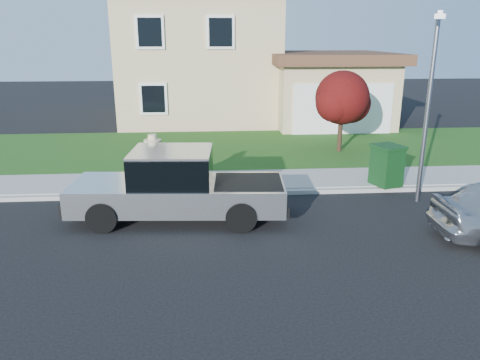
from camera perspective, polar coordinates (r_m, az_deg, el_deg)
The scene contains 10 objects.
ground at distance 10.91m, azimuth -5.04°, elevation -6.94°, with size 80.00×80.00×0.00m, color black.
curb at distance 13.61m, azimuth -0.73°, elevation -1.62°, with size 40.00×0.20×0.12m, color gray.
sidewalk at distance 14.65m, azimuth -1.00°, elevation -0.18°, with size 40.00×2.00×0.15m, color gray.
lawn at distance 18.99m, azimuth -1.80°, elevation 3.79°, with size 40.00×7.00×0.10m, color #194112.
house at distance 26.40m, azimuth -1.97°, elevation 14.39°, with size 14.00×11.30×6.85m.
pickup_truck at distance 11.77m, azimuth -7.65°, elevation -0.88°, with size 5.52×2.28×1.78m.
woman at distance 12.96m, azimuth -10.42°, elevation 1.08°, with size 0.75×0.61×1.93m.
ornamental_tree at distance 18.53m, azimuth 12.43°, elevation 9.48°, with size 2.27×2.05×3.11m.
trash_bin at distance 14.59m, azimuth 17.45°, elevation 1.77°, with size 0.99×1.05×1.22m.
street_lamp at distance 13.37m, azimuth 22.05°, elevation 9.17°, with size 0.41×0.65×5.03m.
Camera 1 is at (0.20, -9.96, 4.44)m, focal length 35.00 mm.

